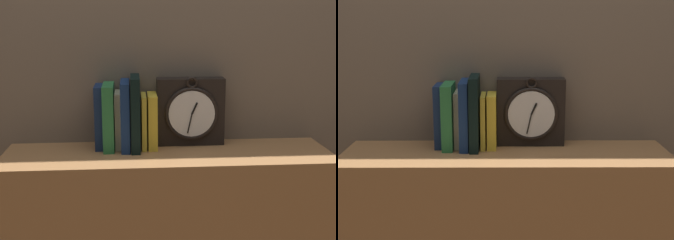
{
  "view_description": "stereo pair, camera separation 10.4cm",
  "coord_description": "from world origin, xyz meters",
  "views": [
    {
      "loc": [
        -0.11,
        -1.46,
        1.35
      ],
      "look_at": [
        0.0,
        0.0,
        1.01
      ],
      "focal_mm": 50.0,
      "sensor_mm": 36.0,
      "label": 1
    },
    {
      "loc": [
        -0.01,
        -1.46,
        1.35
      ],
      "look_at": [
        0.0,
        0.0,
        1.01
      ],
      "focal_mm": 50.0,
      "sensor_mm": 36.0,
      "label": 2
    }
  ],
  "objects": [
    {
      "name": "clock",
      "position": [
        0.08,
        0.1,
        1.01
      ],
      "size": [
        0.23,
        0.08,
        0.24
      ],
      "color": "black",
      "rests_on": "bookshelf"
    },
    {
      "name": "book_slot1_green",
      "position": [
        -0.19,
        0.07,
        1.01
      ],
      "size": [
        0.04,
        0.14,
        0.22
      ],
      "color": "#27703B",
      "rests_on": "bookshelf"
    },
    {
      "name": "book_slot4_black",
      "position": [
        -0.1,
        0.06,
        1.02
      ],
      "size": [
        0.03,
        0.16,
        0.24
      ],
      "color": "black",
      "rests_on": "bookshelf"
    },
    {
      "name": "book_slot6_yellow",
      "position": [
        -0.05,
        0.08,
        0.99
      ],
      "size": [
        0.03,
        0.13,
        0.18
      ],
      "color": "gold",
      "rests_on": "bookshelf"
    },
    {
      "name": "book_slot2_cream",
      "position": [
        -0.16,
        0.08,
        0.99
      ],
      "size": [
        0.02,
        0.12,
        0.19
      ],
      "color": "beige",
      "rests_on": "bookshelf"
    },
    {
      "name": "book_slot0_navy",
      "position": [
        -0.22,
        0.08,
        1.01
      ],
      "size": [
        0.03,
        0.11,
        0.21
      ],
      "color": "navy",
      "rests_on": "bookshelf"
    },
    {
      "name": "book_slot5_yellow",
      "position": [
        -0.08,
        0.07,
        0.99
      ],
      "size": [
        0.02,
        0.13,
        0.18
      ],
      "color": "gold",
      "rests_on": "bookshelf"
    },
    {
      "name": "book_slot3_navy",
      "position": [
        -0.14,
        0.06,
        1.01
      ],
      "size": [
        0.03,
        0.15,
        0.23
      ],
      "color": "navy",
      "rests_on": "bookshelf"
    },
    {
      "name": "wall_back",
      "position": [
        0.0,
        0.17,
        1.3
      ],
      "size": [
        6.0,
        0.05,
        2.6
      ],
      "color": "#756656",
      "rests_on": "ground_plane"
    }
  ]
}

